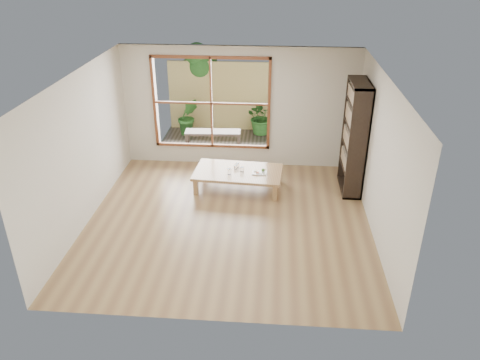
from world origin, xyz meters
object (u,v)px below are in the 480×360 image
object	(u,v)px
food_tray	(260,172)
bookshelf	(354,138)
garden_bench	(213,134)
low_table	(238,173)

from	to	relation	value
food_tray	bookshelf	bearing A→B (deg)	9.11
bookshelf	garden_bench	bearing A→B (deg)	148.76
food_tray	garden_bench	size ratio (longest dim) A/B	0.22
low_table	food_tray	xyz separation A→B (m)	(0.44, -0.06, 0.07)
food_tray	garden_bench	world-z (taller)	food_tray
low_table	bookshelf	bearing A→B (deg)	8.40
bookshelf	garden_bench	xyz separation A→B (m)	(-3.01, 1.82, -0.71)
bookshelf	food_tray	xyz separation A→B (m)	(-1.80, -0.23, -0.70)
garden_bench	food_tray	bearing A→B (deg)	-62.68
low_table	garden_bench	world-z (taller)	garden_bench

